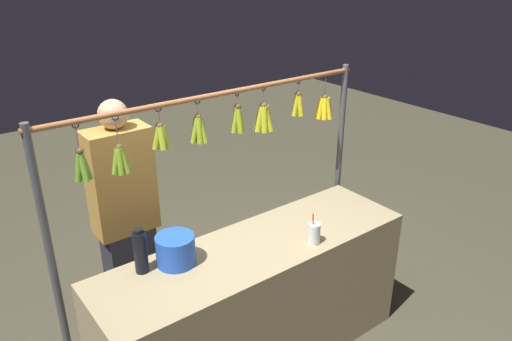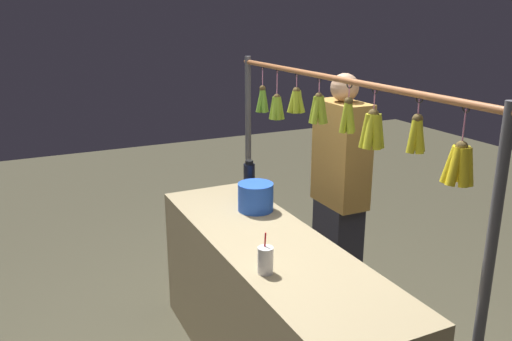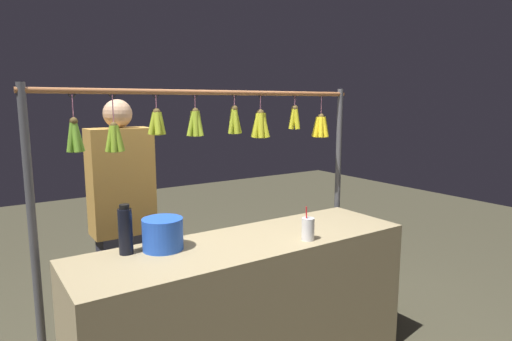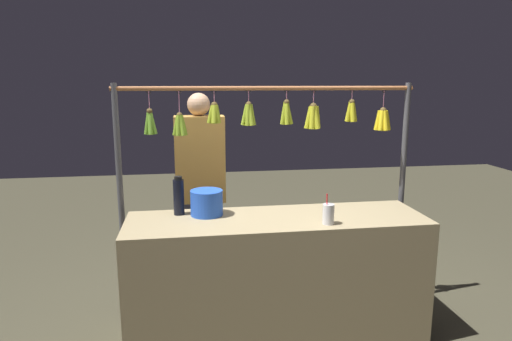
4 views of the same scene
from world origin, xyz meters
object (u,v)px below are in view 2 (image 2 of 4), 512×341
(water_bottle, at_px, (249,181))
(blue_bucket, at_px, (256,197))
(drink_cup, at_px, (265,260))
(vendor_person, at_px, (339,199))

(water_bottle, relative_size, blue_bucket, 1.22)
(blue_bucket, height_order, drink_cup, drink_cup)
(vendor_person, bearing_deg, blue_bucket, 92.01)
(blue_bucket, xyz_separation_m, drink_cup, (-0.78, 0.33, -0.02))
(drink_cup, xyz_separation_m, vendor_person, (0.81, -0.99, -0.11))
(drink_cup, distance_m, vendor_person, 1.28)
(water_bottle, xyz_separation_m, drink_cup, (-0.98, 0.37, -0.06))
(water_bottle, xyz_separation_m, blue_bucket, (-0.19, 0.05, -0.04))
(water_bottle, bearing_deg, vendor_person, -105.45)
(drink_cup, bearing_deg, blue_bucket, -22.52)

